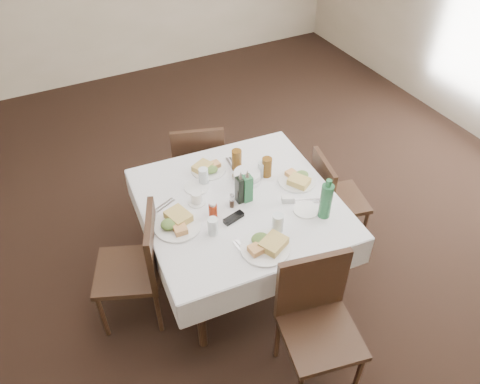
{
  "coord_description": "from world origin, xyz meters",
  "views": [
    {
      "loc": [
        -1.19,
        -2.23,
        2.89
      ],
      "look_at": [
        -0.11,
        -0.11,
        0.8
      ],
      "focal_mm": 35.0,
      "sensor_mm": 36.0,
      "label": 1
    }
  ],
  "objects_px": {
    "water_w": "(213,226)",
    "oil_cruet_green": "(247,187)",
    "chair_east": "(331,195)",
    "chair_west": "(140,263)",
    "coffee_mug": "(197,198)",
    "dining_table": "(239,210)",
    "chair_south": "(316,315)",
    "water_e": "(262,169)",
    "water_s": "(278,223)",
    "green_bottle": "(326,200)",
    "chair_north": "(198,162)",
    "water_n": "(203,176)",
    "oil_cruet_dark": "(241,189)",
    "bread_basket": "(247,177)",
    "ketchup_bottle": "(213,211)"
  },
  "relations": [
    {
      "from": "water_w",
      "to": "oil_cruet_green",
      "type": "bearing_deg",
      "value": 28.46
    },
    {
      "from": "chair_east",
      "to": "coffee_mug",
      "type": "bearing_deg",
      "value": 174.98
    },
    {
      "from": "chair_east",
      "to": "oil_cruet_green",
      "type": "distance_m",
      "value": 0.87
    },
    {
      "from": "water_s",
      "to": "coffee_mug",
      "type": "bearing_deg",
      "value": 126.59
    },
    {
      "from": "chair_east",
      "to": "water_s",
      "type": "bearing_deg",
      "value": -152.75
    },
    {
      "from": "chair_south",
      "to": "chair_west",
      "type": "bearing_deg",
      "value": 132.75
    },
    {
      "from": "chair_west",
      "to": "coffee_mug",
      "type": "distance_m",
      "value": 0.56
    },
    {
      "from": "chair_west",
      "to": "bread_basket",
      "type": "relative_size",
      "value": 4.27
    },
    {
      "from": "water_n",
      "to": "water_w",
      "type": "relative_size",
      "value": 1.02
    },
    {
      "from": "water_s",
      "to": "water_e",
      "type": "distance_m",
      "value": 0.56
    },
    {
      "from": "chair_south",
      "to": "water_e",
      "type": "height_order",
      "value": "chair_south"
    },
    {
      "from": "dining_table",
      "to": "chair_east",
      "type": "bearing_deg",
      "value": 1.62
    },
    {
      "from": "chair_east",
      "to": "water_e",
      "type": "distance_m",
      "value": 0.67
    },
    {
      "from": "chair_east",
      "to": "chair_west",
      "type": "relative_size",
      "value": 0.91
    },
    {
      "from": "chair_north",
      "to": "chair_south",
      "type": "xyz_separation_m",
      "value": [
        0.03,
        -1.7,
        0.02
      ]
    },
    {
      "from": "chair_south",
      "to": "water_w",
      "type": "relative_size",
      "value": 7.63
    },
    {
      "from": "chair_east",
      "to": "ketchup_bottle",
      "type": "relative_size",
      "value": 6.79
    },
    {
      "from": "ketchup_bottle",
      "to": "water_e",
      "type": "bearing_deg",
      "value": 25.52
    },
    {
      "from": "chair_east",
      "to": "bread_basket",
      "type": "relative_size",
      "value": 3.89
    },
    {
      "from": "chair_south",
      "to": "water_n",
      "type": "bearing_deg",
      "value": 100.28
    },
    {
      "from": "water_w",
      "to": "green_bottle",
      "type": "bearing_deg",
      "value": -14.36
    },
    {
      "from": "ketchup_bottle",
      "to": "water_w",
      "type": "bearing_deg",
      "value": -114.68
    },
    {
      "from": "dining_table",
      "to": "coffee_mug",
      "type": "distance_m",
      "value": 0.31
    },
    {
      "from": "water_e",
      "to": "dining_table",
      "type": "bearing_deg",
      "value": -146.92
    },
    {
      "from": "chair_west",
      "to": "chair_south",
      "type": "bearing_deg",
      "value": -47.25
    },
    {
      "from": "water_e",
      "to": "water_n",
      "type": "bearing_deg",
      "value": 165.37
    },
    {
      "from": "coffee_mug",
      "to": "chair_south",
      "type": "bearing_deg",
      "value": -71.4
    },
    {
      "from": "dining_table",
      "to": "chair_east",
      "type": "xyz_separation_m",
      "value": [
        0.82,
        0.02,
        -0.21
      ]
    },
    {
      "from": "water_e",
      "to": "water_s",
      "type": "bearing_deg",
      "value": -108.9
    },
    {
      "from": "water_e",
      "to": "green_bottle",
      "type": "bearing_deg",
      "value": -73.87
    },
    {
      "from": "chair_west",
      "to": "coffee_mug",
      "type": "height_order",
      "value": "chair_west"
    },
    {
      "from": "oil_cruet_dark",
      "to": "green_bottle",
      "type": "relative_size",
      "value": 0.85
    },
    {
      "from": "chair_south",
      "to": "chair_east",
      "type": "xyz_separation_m",
      "value": [
        0.75,
        0.89,
        -0.06
      ]
    },
    {
      "from": "chair_north",
      "to": "water_w",
      "type": "xyz_separation_m",
      "value": [
        -0.32,
        -1.03,
        0.32
      ]
    },
    {
      "from": "oil_cruet_green",
      "to": "ketchup_bottle",
      "type": "xyz_separation_m",
      "value": [
        -0.27,
        -0.05,
        -0.05
      ]
    },
    {
      "from": "water_e",
      "to": "bread_basket",
      "type": "xyz_separation_m",
      "value": [
        -0.12,
        -0.0,
        -0.02
      ]
    },
    {
      "from": "dining_table",
      "to": "water_n",
      "type": "distance_m",
      "value": 0.35
    },
    {
      "from": "chair_north",
      "to": "ketchup_bottle",
      "type": "relative_size",
      "value": 7.3
    },
    {
      "from": "bread_basket",
      "to": "water_s",
      "type": "bearing_deg",
      "value": -96.3
    },
    {
      "from": "dining_table",
      "to": "water_n",
      "type": "xyz_separation_m",
      "value": [
        -0.14,
        0.28,
        0.14
      ]
    },
    {
      "from": "water_s",
      "to": "water_n",
      "type": "bearing_deg",
      "value": 109.67
    },
    {
      "from": "water_s",
      "to": "water_w",
      "type": "xyz_separation_m",
      "value": [
        -0.37,
        0.16,
        -0.01
      ]
    },
    {
      "from": "dining_table",
      "to": "water_s",
      "type": "relative_size",
      "value": 10.46
    },
    {
      "from": "chair_west",
      "to": "oil_cruet_green",
      "type": "distance_m",
      "value": 0.86
    },
    {
      "from": "oil_cruet_green",
      "to": "green_bottle",
      "type": "bearing_deg",
      "value": -43.87
    },
    {
      "from": "dining_table",
      "to": "chair_south",
      "type": "relative_size",
      "value": 1.49
    },
    {
      "from": "water_w",
      "to": "bread_basket",
      "type": "height_order",
      "value": "water_w"
    },
    {
      "from": "chair_south",
      "to": "chair_west",
      "type": "height_order",
      "value": "chair_south"
    },
    {
      "from": "chair_north",
      "to": "water_n",
      "type": "relative_size",
      "value": 7.11
    },
    {
      "from": "ketchup_bottle",
      "to": "green_bottle",
      "type": "xyz_separation_m",
      "value": [
        0.65,
        -0.31,
        0.08
      ]
    }
  ]
}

